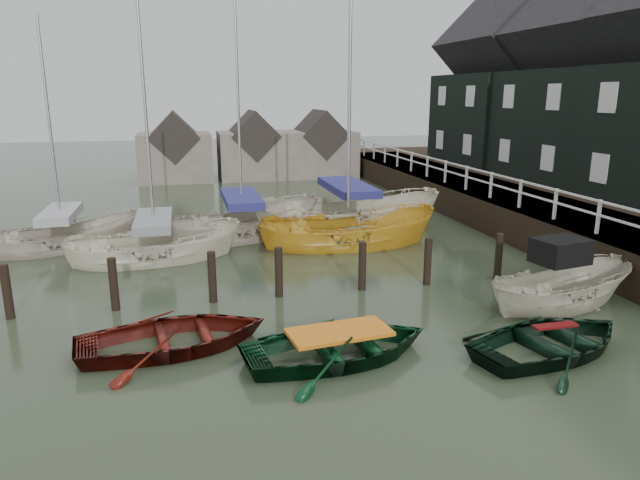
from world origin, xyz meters
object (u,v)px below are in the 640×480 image
object	(u,v)px
rowboat_green	(339,358)
sailboat_a	(156,258)
rowboat_red	(176,348)
sailboat_d	(347,227)
sailboat_e	(64,247)
sailboat_b	(243,236)
motorboat	(559,303)
rowboat_dkgreen	(552,352)
sailboat_c	(348,245)

from	to	relation	value
rowboat_green	sailboat_a	size ratio (longest dim) A/B	0.40
rowboat_red	sailboat_d	bearing A→B (deg)	-42.89
sailboat_a	sailboat_d	xyz separation A→B (m)	(7.54, 2.85, -0.01)
sailboat_e	sailboat_d	bearing A→B (deg)	-105.67
sailboat_b	sailboat_e	distance (m)	6.48
rowboat_red	motorboat	distance (m)	9.86
rowboat_green	motorboat	world-z (taller)	motorboat
rowboat_dkgreen	sailboat_b	xyz separation A→B (m)	(-5.45, 11.81, 0.06)
rowboat_green	sailboat_d	world-z (taller)	sailboat_d
sailboat_b	sailboat_d	bearing A→B (deg)	-101.90
sailboat_a	sailboat_e	bearing A→B (deg)	49.26
rowboat_dkgreen	motorboat	xyz separation A→B (m)	(1.88, 2.38, 0.09)
sailboat_a	sailboat_c	bearing A→B (deg)	-93.57
rowboat_dkgreen	sailboat_b	size ratio (longest dim) A/B	0.34
rowboat_red	rowboat_green	xyz separation A→B (m)	(3.38, -1.33, 0.00)
rowboat_dkgreen	sailboat_e	world-z (taller)	sailboat_e
rowboat_dkgreen	motorboat	distance (m)	3.04
motorboat	sailboat_e	xyz separation A→B (m)	(-13.81, 9.23, -0.03)
rowboat_green	rowboat_dkgreen	size ratio (longest dim) A/B	1.04
rowboat_dkgreen	sailboat_a	bearing A→B (deg)	28.73
rowboat_dkgreen	rowboat_red	bearing A→B (deg)	61.12
motorboat	sailboat_d	xyz separation A→B (m)	(-2.96, 9.85, -0.03)
rowboat_green	rowboat_dkgreen	bearing A→B (deg)	-106.76
rowboat_red	sailboat_d	world-z (taller)	sailboat_d
rowboat_green	rowboat_dkgreen	xyz separation A→B (m)	(4.59, -0.81, 0.00)
rowboat_green	rowboat_dkgreen	distance (m)	4.66
sailboat_d	sailboat_b	bearing A→B (deg)	102.92
sailboat_d	rowboat_dkgreen	bearing A→B (deg)	-167.50
rowboat_green	motorboat	size ratio (longest dim) A/B	0.88
rowboat_dkgreen	sailboat_e	xyz separation A→B (m)	(-11.92, 11.62, 0.06)
sailboat_d	sailboat_e	world-z (taller)	sailboat_d
rowboat_dkgreen	sailboat_d	world-z (taller)	sailboat_d
rowboat_red	rowboat_dkgreen	world-z (taller)	rowboat_red
motorboat	sailboat_d	size ratio (longest dim) A/B	0.39
rowboat_red	motorboat	world-z (taller)	motorboat
sailboat_d	rowboat_green	bearing A→B (deg)	170.38
motorboat	sailboat_b	world-z (taller)	sailboat_b
rowboat_red	sailboat_c	world-z (taller)	sailboat_c
rowboat_dkgreen	sailboat_e	distance (m)	16.65
rowboat_red	sailboat_d	distance (m)	12.22
rowboat_dkgreen	sailboat_c	world-z (taller)	sailboat_c
rowboat_green	sailboat_c	xyz separation A→B (m)	(2.81, 8.93, 0.01)
rowboat_red	rowboat_green	world-z (taller)	rowboat_red
rowboat_green	rowboat_red	bearing A→B (deg)	61.79
rowboat_green	sailboat_b	xyz separation A→B (m)	(-0.86, 11.00, 0.06)
motorboat	sailboat_e	size ratio (longest dim) A/B	0.52
sailboat_b	sailboat_c	size ratio (longest dim) A/B	1.19
rowboat_red	sailboat_e	distance (m)	10.27
motorboat	sailboat_c	bearing A→B (deg)	16.36
rowboat_red	rowboat_dkgreen	xyz separation A→B (m)	(7.97, -2.14, 0.00)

